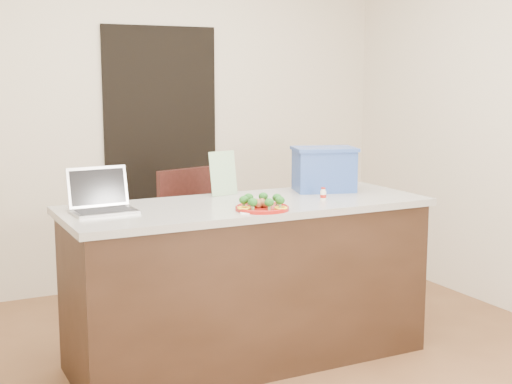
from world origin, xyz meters
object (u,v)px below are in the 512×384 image
chair (192,235)px  napkin (253,211)px  yogurt_bottle (323,195)px  blue_box (324,169)px  plate (262,208)px  island (248,281)px  laptop (101,200)px

chair → napkin: bearing=-109.5°
yogurt_bottle → blue_box: (0.18, 0.28, 0.11)m
plate → yogurt_bottle: 0.46m
island → plate: (-0.03, -0.24, 0.47)m
island → yogurt_bottle: 0.65m
island → laptop: 0.96m
island → napkin: 0.54m
yogurt_bottle → blue_box: size_ratio=0.17×
laptop → blue_box: 1.40m
plate → blue_box: (0.63, 0.40, 0.13)m
island → yogurt_bottle: (0.42, -0.12, 0.49)m
island → laptop: laptop is taller
plate → napkin: bearing=-156.9°
laptop → plate: bearing=-27.1°
yogurt_bottle → napkin: bearing=-164.7°
napkin → yogurt_bottle: 0.54m
laptop → blue_box: size_ratio=0.76×
island → napkin: napkin is taller
napkin → island: bearing=69.7°
island → blue_box: blue_box is taller
chair → island: bearing=-104.2°
napkin → laptop: 0.80m
yogurt_bottle → blue_box: blue_box is taller
blue_box → chair: (-0.61, 0.67, -0.49)m
chair → yogurt_bottle: bearing=-80.7°
napkin → laptop: (-0.70, 0.37, 0.06)m
napkin → chair: size_ratio=0.14×
plate → blue_box: blue_box is taller
plate → blue_box: size_ratio=0.66×
blue_box → chair: bearing=149.2°
plate → blue_box: bearing=32.2°
island → laptop: size_ratio=6.21×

